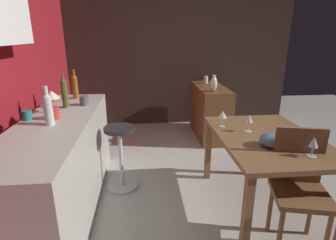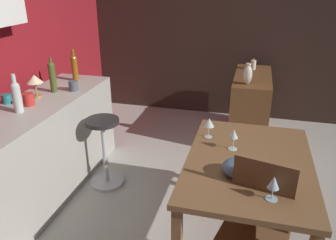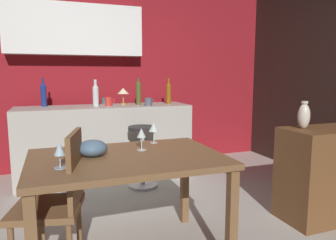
% 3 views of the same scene
% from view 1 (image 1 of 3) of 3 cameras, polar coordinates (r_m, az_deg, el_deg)
% --- Properties ---
extents(ground_plane, '(9.00, 9.00, 0.00)m').
position_cam_1_polar(ground_plane, '(2.92, 11.13, -16.16)').
color(ground_plane, '#B7B2A8').
extents(wall_side_right, '(0.10, 4.40, 2.60)m').
position_cam_1_polar(wall_side_right, '(4.88, -0.02, 14.23)').
color(wall_side_right, '#33231E').
rests_on(wall_side_right, ground_plane).
extents(dining_table, '(1.27, 0.87, 0.74)m').
position_cam_1_polar(dining_table, '(2.60, 20.30, -5.09)').
color(dining_table, brown).
rests_on(dining_table, ground_plane).
extents(kitchen_counter, '(2.10, 0.60, 0.90)m').
position_cam_1_polar(kitchen_counter, '(2.68, -21.94, -9.31)').
color(kitchen_counter, '#B2ADA3').
rests_on(kitchen_counter, ground_plane).
extents(sideboard_cabinet, '(1.10, 0.44, 0.82)m').
position_cam_1_polar(sideboard_cabinet, '(4.40, 8.90, 1.81)').
color(sideboard_cabinet, brown).
rests_on(sideboard_cabinet, ground_plane).
extents(chair_near_window, '(0.48, 0.48, 0.94)m').
position_cam_1_polar(chair_near_window, '(2.33, 26.20, -12.25)').
color(chair_near_window, brown).
rests_on(chair_near_window, ground_plane).
extents(bar_stool, '(0.34, 0.34, 0.70)m').
position_cam_1_polar(bar_stool, '(2.91, -10.04, -7.60)').
color(bar_stool, '#262323').
rests_on(bar_stool, ground_plane).
extents(wine_glass_left, '(0.07, 0.07, 0.16)m').
position_cam_1_polar(wine_glass_left, '(2.59, 16.97, 0.10)').
color(wine_glass_left, silver).
rests_on(wine_glass_left, dining_table).
extents(wine_glass_right, '(0.08, 0.08, 0.16)m').
position_cam_1_polar(wine_glass_right, '(2.66, 11.60, 1.12)').
color(wine_glass_right, silver).
rests_on(wine_glass_right, dining_table).
extents(wine_glass_center, '(0.07, 0.07, 0.16)m').
position_cam_1_polar(wine_glass_center, '(2.25, 28.68, -4.33)').
color(wine_glass_center, silver).
rests_on(wine_glass_center, dining_table).
extents(fruit_bowl, '(0.20, 0.20, 0.11)m').
position_cam_1_polar(fruit_bowl, '(2.33, 21.28, -4.01)').
color(fruit_bowl, slate).
rests_on(fruit_bowl, dining_table).
extents(wine_bottle_olive, '(0.06, 0.06, 0.34)m').
position_cam_1_polar(wine_bottle_olive, '(2.89, -21.24, 5.60)').
color(wine_bottle_olive, '#475623').
rests_on(wine_bottle_olive, kitchen_counter).
extents(wine_bottle_amber, '(0.07, 0.07, 0.33)m').
position_cam_1_polar(wine_bottle_amber, '(3.27, -19.28, 6.98)').
color(wine_bottle_amber, '#8C5114').
rests_on(wine_bottle_amber, kitchen_counter).
extents(wine_bottle_clear, '(0.07, 0.07, 0.32)m').
position_cam_1_polar(wine_bottle_clear, '(2.39, -24.28, 2.45)').
color(wine_bottle_clear, silver).
rests_on(wine_bottle_clear, kitchen_counter).
extents(cup_slate, '(0.13, 0.09, 0.10)m').
position_cam_1_polar(cup_slate, '(2.95, -17.48, 3.99)').
color(cup_slate, '#515660').
rests_on(cup_slate, kitchen_counter).
extents(cup_teal, '(0.12, 0.08, 0.08)m').
position_cam_1_polar(cup_teal, '(2.63, -27.86, 0.92)').
color(cup_teal, teal).
rests_on(cup_teal, kitchen_counter).
extents(cup_red, '(0.13, 0.09, 0.11)m').
position_cam_1_polar(cup_red, '(2.56, -23.26, 1.39)').
color(cup_red, red).
rests_on(cup_red, kitchen_counter).
extents(counter_lamp, '(0.15, 0.15, 0.21)m').
position_cam_1_polar(counter_lamp, '(2.73, -23.57, 4.73)').
color(counter_lamp, '#A58447').
rests_on(counter_lamp, kitchen_counter).
extents(pillar_candle_tall, '(0.07, 0.07, 0.14)m').
position_cam_1_polar(pillar_candle_tall, '(4.59, 8.09, 8.52)').
color(pillar_candle_tall, white).
rests_on(pillar_candle_tall, sideboard_cabinet).
extents(vase_ceramic_ivory, '(0.10, 0.10, 0.24)m').
position_cam_1_polar(vase_ceramic_ivory, '(3.91, 9.74, 7.60)').
color(vase_ceramic_ivory, beige).
rests_on(vase_ceramic_ivory, sideboard_cabinet).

